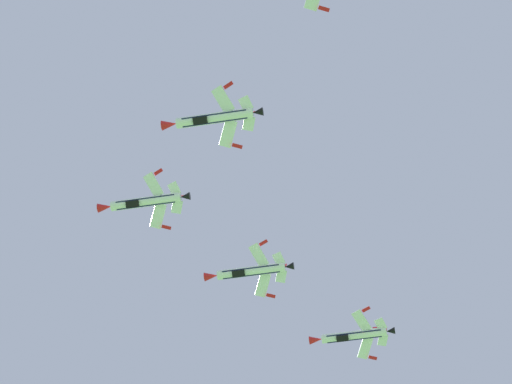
{
  "coord_description": "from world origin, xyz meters",
  "views": [
    {
      "loc": [
        -0.39,
        -4.4,
        1.86
      ],
      "look_at": [
        8.26,
        112.0,
        143.81
      ],
      "focal_mm": 78.2,
      "sensor_mm": 36.0,
      "label": 1
    }
  ],
  "objects_px": {
    "fighter_jet_left_wing": "(213,118)",
    "fighter_jet_right_outer": "(353,335)",
    "fighter_jet_right_wing": "(250,271)",
    "fighter_jet_lead": "(144,202)"
  },
  "relations": [
    {
      "from": "fighter_jet_left_wing",
      "to": "fighter_jet_right_outer",
      "type": "xyz_separation_m",
      "value": [
        28.16,
        48.87,
        2.29
      ]
    },
    {
      "from": "fighter_jet_left_wing",
      "to": "fighter_jet_right_outer",
      "type": "height_order",
      "value": "fighter_jet_right_outer"
    },
    {
      "from": "fighter_jet_right_outer",
      "to": "fighter_jet_right_wing",
      "type": "bearing_deg",
      "value": 140.64
    },
    {
      "from": "fighter_jet_lead",
      "to": "fighter_jet_left_wing",
      "type": "distance_m",
      "value": 24.02
    },
    {
      "from": "fighter_jet_left_wing",
      "to": "fighter_jet_right_wing",
      "type": "height_order",
      "value": "fighter_jet_right_wing"
    },
    {
      "from": "fighter_jet_lead",
      "to": "fighter_jet_left_wing",
      "type": "relative_size",
      "value": 1.0
    },
    {
      "from": "fighter_jet_lead",
      "to": "fighter_jet_right_wing",
      "type": "distance_m",
      "value": 22.73
    },
    {
      "from": "fighter_jet_left_wing",
      "to": "fighter_jet_right_outer",
      "type": "relative_size",
      "value": 1.0
    },
    {
      "from": "fighter_jet_lead",
      "to": "fighter_jet_right_wing",
      "type": "height_order",
      "value": "fighter_jet_lead"
    },
    {
      "from": "fighter_jet_lead",
      "to": "fighter_jet_left_wing",
      "type": "height_order",
      "value": "fighter_jet_lead"
    }
  ]
}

